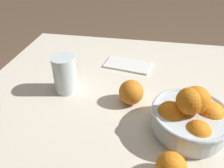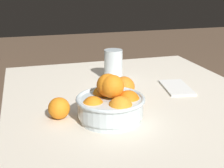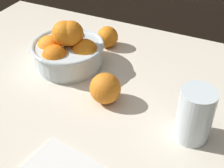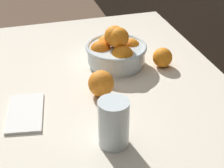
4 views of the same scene
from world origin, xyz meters
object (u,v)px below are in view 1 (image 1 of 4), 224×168
object	(u,v)px
fruit_bowl	(190,116)
orange_loose_near_bowl	(170,167)
orange_loose_front	(130,92)
juice_glass	(64,76)

from	to	relation	value
fruit_bowl	orange_loose_near_bowl	size ratio (longest dim) A/B	3.10
fruit_bowl	orange_loose_front	xyz separation A→B (m)	(0.17, -0.10, -0.01)
fruit_bowl	orange_loose_near_bowl	distance (m)	0.17
fruit_bowl	orange_loose_front	bearing A→B (deg)	-30.00
juice_glass	orange_loose_front	world-z (taller)	juice_glass
orange_loose_front	orange_loose_near_bowl	bearing A→B (deg)	114.73
fruit_bowl	juice_glass	world-z (taller)	fruit_bowl
orange_loose_near_bowl	orange_loose_front	distance (m)	0.28
juice_glass	orange_loose_front	distance (m)	0.24
orange_loose_near_bowl	orange_loose_front	xyz separation A→B (m)	(0.12, -0.26, 0.01)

